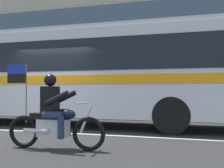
{
  "coord_description": "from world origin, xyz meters",
  "views": [
    {
      "loc": [
        4.42,
        -8.06,
        1.25
      ],
      "look_at": [
        2.07,
        -0.44,
        1.39
      ],
      "focal_mm": 46.52,
      "sensor_mm": 36.0,
      "label": 1
    }
  ],
  "objects": [
    {
      "name": "lane_center_stripe",
      "position": [
        0.0,
        -0.6,
        0.0
      ],
      "size": [
        26.6,
        0.14,
        0.01
      ],
      "primitive_type": "cube",
      "color": "silver",
      "rests_on": "ground_plane"
    },
    {
      "name": "motorcycle_with_rider",
      "position": [
        1.5,
        -2.66,
        0.67
      ],
      "size": [
        2.19,
        0.64,
        1.78
      ],
      "color": "black",
      "rests_on": "ground_plane"
    },
    {
      "name": "ground_plane",
      "position": [
        0.0,
        0.0,
        0.0
      ],
      "size": [
        60.0,
        60.0,
        0.0
      ],
      "primitive_type": "plane",
      "color": "#2B2B2D"
    },
    {
      "name": "transit_bus",
      "position": [
        0.08,
        1.19,
        1.88
      ],
      "size": [
        12.93,
        2.72,
        3.22
      ],
      "color": "silver",
      "rests_on": "ground_plane"
    },
    {
      "name": "sidewalk_curb",
      "position": [
        0.0,
        5.1,
        0.07
      ],
      "size": [
        28.0,
        3.8,
        0.15
      ],
      "primitive_type": "cube",
      "color": "gray",
      "rests_on": "ground_plane"
    },
    {
      "name": "fire_hydrant",
      "position": [
        3.27,
        3.83,
        0.52
      ],
      "size": [
        0.22,
        0.3,
        0.75
      ],
      "color": "#4C8C3F",
      "rests_on": "sidewalk_curb"
    }
  ]
}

